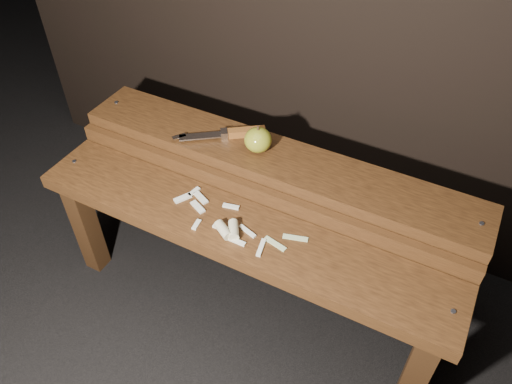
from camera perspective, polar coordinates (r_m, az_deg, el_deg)
The scene contains 6 objects.
ground at distance 1.67m, azimuth -0.98°, elevation -12.48°, with size 60.00×60.00×0.00m, color black.
bench_front_tier at distance 1.36m, azimuth -2.39°, elevation -6.08°, with size 1.20×0.20×0.42m.
bench_rear_tier at distance 1.45m, azimuth 1.94°, elevation 1.53°, with size 1.20×0.21×0.50m.
apple at distance 1.40m, azimuth 0.23°, elevation 5.98°, with size 0.08×0.08×0.08m.
knife at distance 1.46m, azimuth -2.46°, elevation 6.74°, with size 0.23×0.17×0.02m.
apple_scraps at distance 1.30m, azimuth -3.33°, elevation -3.85°, with size 0.39×0.14×0.03m.
Camera 1 is at (0.46, -0.81, 1.39)m, focal length 35.00 mm.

